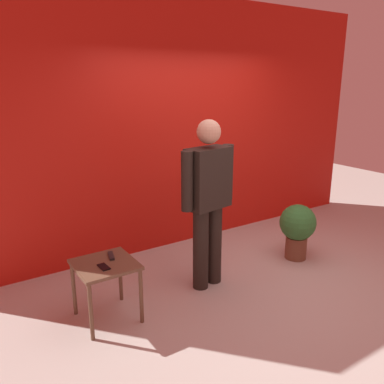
{
  "coord_description": "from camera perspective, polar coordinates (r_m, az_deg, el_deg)",
  "views": [
    {
      "loc": [
        -2.8,
        -2.8,
        2.14
      ],
      "look_at": [
        -0.6,
        0.55,
        1.0
      ],
      "focal_mm": 37.14,
      "sensor_mm": 36.0,
      "label": 1
    }
  ],
  "objects": [
    {
      "name": "back_wall_red",
      "position": [
        5.22,
        -0.63,
        9.57
      ],
      "size": [
        5.95,
        0.12,
        3.13
      ],
      "primitive_type": "cube",
      "color": "red",
      "rests_on": "ground_plane"
    },
    {
      "name": "cell_phone",
      "position": [
        3.6,
        -12.57,
        -10.44
      ],
      "size": [
        0.08,
        0.15,
        0.01
      ],
      "primitive_type": "cube",
      "rotation": [
        0.0,
        0.0,
        0.05
      ],
      "color": "black",
      "rests_on": "side_table"
    },
    {
      "name": "side_table",
      "position": [
        3.72,
        -12.32,
        -11.11
      ],
      "size": [
        0.52,
        0.52,
        0.56
      ],
      "color": "brown",
      "rests_on": "ground_plane"
    },
    {
      "name": "potted_plant",
      "position": [
        5.02,
        14.9,
        -4.88
      ],
      "size": [
        0.44,
        0.44,
        0.69
      ],
      "color": "brown",
      "rests_on": "ground_plane"
    },
    {
      "name": "ground_plane",
      "position": [
        4.5,
        10.6,
        -12.81
      ],
      "size": [
        12.0,
        12.0,
        0.0
      ],
      "primitive_type": "plane",
      "color": "#B7B2A8"
    },
    {
      "name": "standing_person",
      "position": [
        4.05,
        2.31,
        -0.63
      ],
      "size": [
        0.7,
        0.31,
        1.77
      ],
      "color": "black",
      "rests_on": "ground_plane"
    },
    {
      "name": "tv_remote",
      "position": [
        3.79,
        -11.53,
        -8.95
      ],
      "size": [
        0.09,
        0.18,
        0.02
      ],
      "primitive_type": "cube",
      "rotation": [
        0.0,
        0.0,
        -0.26
      ],
      "color": "black",
      "rests_on": "side_table"
    }
  ]
}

